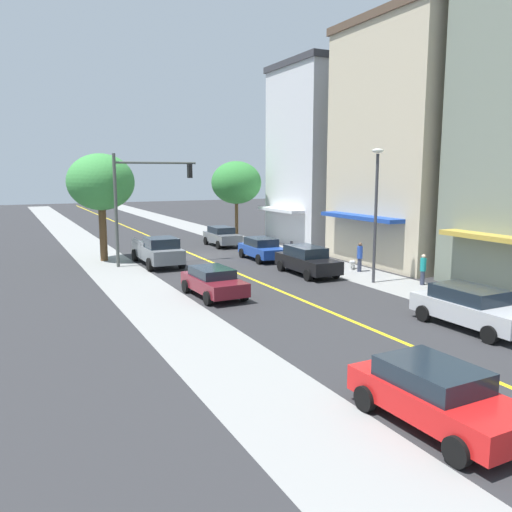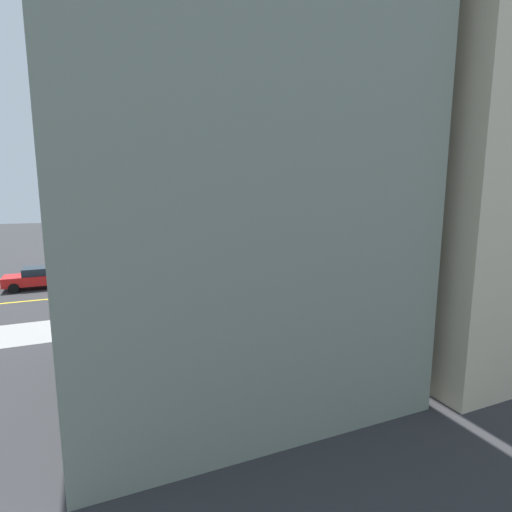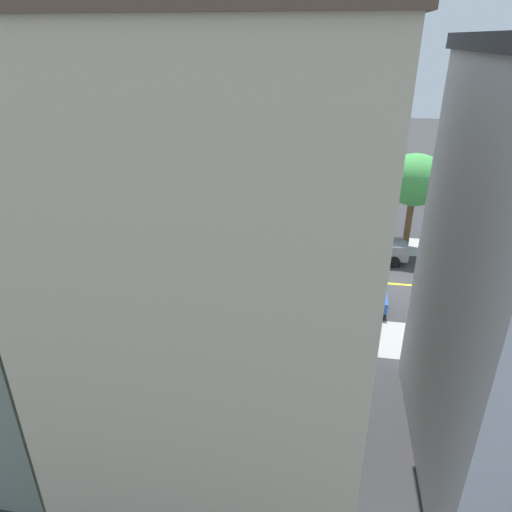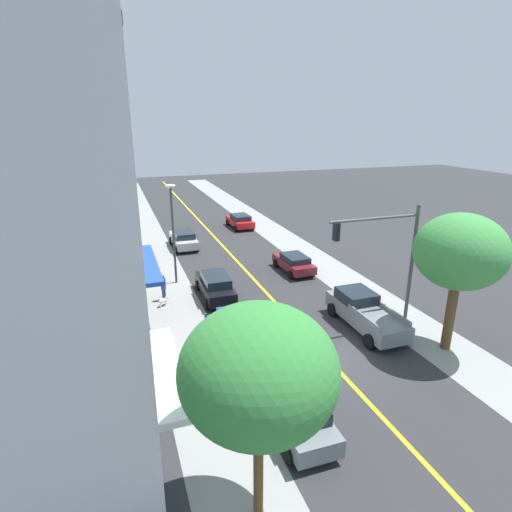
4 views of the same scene
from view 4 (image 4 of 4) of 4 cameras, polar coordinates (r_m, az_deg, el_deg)
ground_plane at (r=21.42m, az=9.59°, el=-13.48°), size 140.00×140.00×0.00m
sidewalk_left at (r=19.59m, az=-7.35°, el=-16.71°), size 3.37×126.00×0.01m
sidewalk_right at (r=24.73m, az=22.57°, el=-10.12°), size 3.37×126.00×0.01m
road_centerline_stripe at (r=21.42m, az=9.59°, el=-13.47°), size 0.20×126.00×0.00m
pale_office_building at (r=24.50m, az=-29.52°, el=7.56°), size 11.98×9.41×15.20m
tan_rowhouse at (r=34.43m, az=-26.90°, el=10.81°), size 10.69×10.14×15.65m
street_tree_left_near at (r=22.03m, az=26.14°, el=0.46°), size 4.32×4.32×7.02m
street_tree_right_corner at (r=11.25m, az=0.35°, el=-15.60°), size 4.25×4.25×6.75m
fire_hydrant at (r=16.84m, az=-0.20°, el=-21.69°), size 0.44×0.24×0.77m
parking_meter at (r=22.81m, az=-6.85°, el=-8.79°), size 0.12×0.18×1.28m
traffic_light_mast at (r=22.95m, az=17.77°, el=0.71°), size 5.28×0.32×6.95m
street_lamp at (r=29.17m, az=-11.32°, el=4.30°), size 0.70×0.36×7.03m
red_sedan_right_curb at (r=44.70m, az=-2.19°, el=4.84°), size 2.24×4.33×1.44m
blue_sedan_left_curb at (r=22.37m, az=-2.00°, el=-9.46°), size 2.14×4.34×1.47m
grey_sedan_left_curb at (r=16.59m, az=5.66°, el=-20.61°), size 1.97×4.18×1.54m
silver_sedan_left_curb at (r=38.24m, az=-9.87°, el=2.32°), size 2.15×4.72×1.55m
black_sedan_left_curb at (r=27.33m, az=-5.59°, el=-4.03°), size 2.08×4.83×1.62m
maroon_sedan_right_curb at (r=31.87m, az=5.21°, el=-0.90°), size 2.10×4.26×1.37m
grey_pickup_truck at (r=24.20m, az=14.55°, el=-7.40°), size 2.26×5.75×1.85m
pedestrian_teal_shirt at (r=31.50m, az=-14.81°, el=-1.44°), size 0.31×0.31×1.62m
pedestrian_blue_shirt at (r=27.39m, az=-12.54°, el=-4.14°), size 0.32×0.32×1.74m
small_dog at (r=26.80m, az=-12.51°, el=-5.93°), size 0.73×0.60×0.58m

